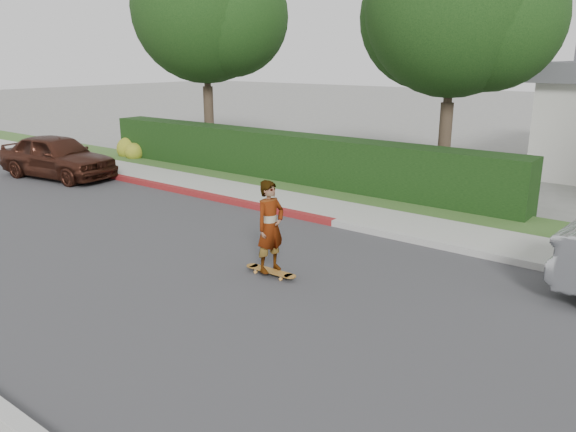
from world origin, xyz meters
TOP-DOWN VIEW (x-y plane):
  - ground at (0.00, 0.00)m, footprint 120.00×120.00m
  - road at (0.00, 0.00)m, footprint 60.00×8.00m
  - curb_far at (0.00, 4.10)m, footprint 60.00×0.20m
  - curb_red_section at (-5.00, 4.10)m, footprint 12.00×0.21m
  - sidewalk_far at (0.00, 5.00)m, footprint 60.00×1.60m
  - planting_strip at (0.00, 6.60)m, footprint 60.00×1.60m
  - hedge at (-3.00, 7.20)m, footprint 15.00×1.00m
  - flowering_shrub at (-10.01, 6.74)m, footprint 1.40×1.00m
  - tree_left at (-7.51, 8.69)m, footprint 5.99×5.21m
  - tree_center at (1.49, 9.19)m, footprint 5.66×4.84m
  - skateboard at (1.81, 0.83)m, footprint 1.07×0.24m
  - skateboarder at (1.81, 0.83)m, footprint 0.46×0.64m
  - car_maroon at (-8.88, 3.11)m, footprint 4.31×2.22m

SIDE VIEW (x-z plane):
  - ground at x=0.00m, z-range 0.00..0.00m
  - road at x=0.00m, z-range 0.00..0.01m
  - planting_strip at x=0.00m, z-range 0.00..0.10m
  - sidewalk_far at x=0.00m, z-range 0.00..0.12m
  - curb_far at x=0.00m, z-range 0.00..0.15m
  - curb_red_section at x=-5.00m, z-range 0.00..0.15m
  - skateboard at x=1.81m, z-range 0.04..0.14m
  - flowering_shrub at x=-10.01m, z-range -0.12..0.78m
  - car_maroon at x=-8.88m, z-range 0.00..1.40m
  - hedge at x=-3.00m, z-range 0.00..1.50m
  - skateboarder at x=1.81m, z-range 0.11..1.74m
  - tree_center at x=1.49m, z-range 1.18..8.62m
  - tree_left at x=-7.51m, z-range 1.26..9.26m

